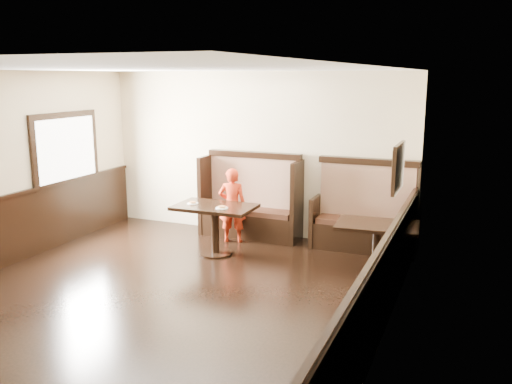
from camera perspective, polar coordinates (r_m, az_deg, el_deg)
The scene contains 9 objects.
ground at distance 6.74m, azimuth -11.71°, elevation -11.96°, with size 7.00×7.00×0.00m, color black.
room_shell at distance 6.88m, azimuth -12.70°, elevation -5.54°, with size 7.00×7.00×7.00m.
booth_main at distance 9.32m, azimuth -0.47°, elevation -1.48°, with size 1.75×0.72×1.45m.
booth_neighbor at distance 8.78m, azimuth 11.34°, elevation -2.89°, with size 1.65×0.72×1.45m.
table_main at distance 8.36m, azimuth -4.35°, elevation -2.63°, with size 1.23×0.77×0.78m.
table_neighbor at distance 7.58m, azimuth 12.58°, elevation -4.67°, with size 1.15×0.81×0.76m.
child at distance 8.96m, azimuth -2.52°, elevation -1.40°, with size 0.46×0.30×1.25m, color red.
pizza_plate_left at distance 8.46m, azimuth -6.68°, elevation -1.15°, with size 0.18×0.18×0.03m.
pizza_plate_right at distance 8.13m, azimuth -3.62°, elevation -1.64°, with size 0.19×0.19×0.04m.
Camera 1 is at (3.54, -5.05, 2.73)m, focal length 38.00 mm.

